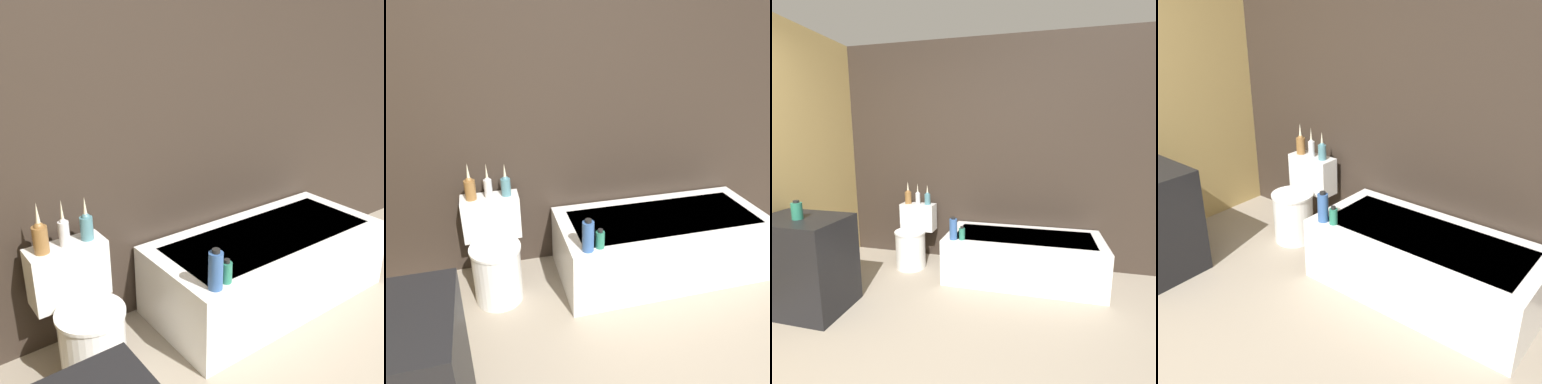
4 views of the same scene
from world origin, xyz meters
TOP-DOWN VIEW (x-y plane):
  - wall_back_tiled at (0.00, 2.34)m, footprint 6.40×0.06m
  - bathtub at (0.72, 1.92)m, footprint 1.61×0.74m
  - toilet at (-0.56, 1.98)m, footprint 0.41×0.53m
  - vase_gold at (-0.68, 2.14)m, footprint 0.08×0.08m
  - vase_silver at (-0.56, 2.15)m, footprint 0.06×0.06m
  - vase_bronze at (-0.44, 2.15)m, footprint 0.07×0.07m
  - shampoo_bottle_tall at (0.03, 1.63)m, footprint 0.08×0.08m
  - shampoo_bottle_short at (0.12, 1.65)m, footprint 0.06×0.06m

SIDE VIEW (x-z plane):
  - bathtub at x=0.72m, z-range 0.00..0.48m
  - toilet at x=-0.56m, z-range -0.03..0.67m
  - shampoo_bottle_short at x=0.12m, z-range 0.47..0.61m
  - shampoo_bottle_tall at x=0.03m, z-range 0.47..0.71m
  - vase_bronze at x=-0.44m, z-range 0.66..0.91m
  - vase_silver at x=-0.56m, z-range 0.66..0.92m
  - vase_gold at x=-0.68m, z-range 0.66..0.93m
  - wall_back_tiled at x=0.00m, z-range 0.00..2.60m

